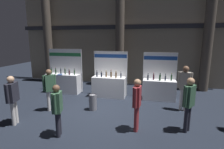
# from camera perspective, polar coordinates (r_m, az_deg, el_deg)

# --- Properties ---
(ground_plane) EXTENTS (26.76, 26.76, 0.00)m
(ground_plane) POSITION_cam_1_polar(r_m,az_deg,el_deg) (7.27, -3.49, -11.61)
(ground_plane) COLOR black
(hall_colonnade) EXTENTS (13.38, 1.05, 6.52)m
(hall_colonnade) POSITION_cam_1_polar(r_m,az_deg,el_deg) (11.12, 3.10, 13.21)
(hall_colonnade) COLOR gray
(hall_colonnade) RESTS_ON ground_plane
(exhibitor_booth_0) EXTENTS (1.91, 0.75, 2.33)m
(exhibitor_booth_0) POSITION_cam_1_polar(r_m,az_deg,el_deg) (9.78, -15.54, -2.19)
(exhibitor_booth_0) COLOR white
(exhibitor_booth_0) RESTS_ON ground_plane
(exhibitor_booth_1) EXTENTS (1.72, 0.66, 2.26)m
(exhibitor_booth_1) POSITION_cam_1_polar(r_m,az_deg,el_deg) (8.73, -0.95, -3.46)
(exhibitor_booth_1) COLOR white
(exhibitor_booth_1) RESTS_ON ground_plane
(exhibitor_booth_2) EXTENTS (1.59, 0.66, 2.23)m
(exhibitor_booth_2) POSITION_cam_1_polar(r_m,az_deg,el_deg) (8.63, 15.17, -4.21)
(exhibitor_booth_2) COLOR white
(exhibitor_booth_2) RESTS_ON ground_plane
(trash_bin) EXTENTS (0.32, 0.32, 0.65)m
(trash_bin) POSITION_cam_1_polar(r_m,az_deg,el_deg) (7.23, -6.34, -9.02)
(trash_bin) COLOR slate
(trash_bin) RESTS_ON ground_plane
(visitor_0) EXTENTS (0.34, 0.59, 1.68)m
(visitor_0) POSITION_cam_1_polar(r_m,az_deg,el_deg) (6.68, -29.89, -6.05)
(visitor_0) COLOR silver
(visitor_0) RESTS_ON ground_plane
(visitor_2) EXTENTS (0.40, 0.47, 1.74)m
(visitor_2) POSITION_cam_1_polar(r_m,az_deg,el_deg) (5.83, 23.95, -7.72)
(visitor_2) COLOR #23232D
(visitor_2) RESTS_ON ground_plane
(visitor_3) EXTENTS (0.32, 0.52, 1.58)m
(visitor_3) POSITION_cam_1_polar(r_m,az_deg,el_deg) (5.38, -17.53, -9.95)
(visitor_3) COLOR #23232D
(visitor_3) RESTS_ON ground_plane
(visitor_4) EXTENTS (0.41, 0.42, 1.71)m
(visitor_4) POSITION_cam_1_polar(r_m,az_deg,el_deg) (7.34, -19.81, -3.70)
(visitor_4) COLOR silver
(visitor_4) RESTS_ON ground_plane
(visitor_6) EXTENTS (0.25, 0.52, 1.68)m
(visitor_6) POSITION_cam_1_polar(r_m,az_deg,el_deg) (5.46, 8.19, -8.62)
(visitor_6) COLOR maroon
(visitor_6) RESTS_ON ground_plane
(visitor_7) EXTENTS (0.53, 0.32, 1.84)m
(visitor_7) POSITION_cam_1_polar(r_m,az_deg,el_deg) (7.48, 22.77, -2.91)
(visitor_7) COLOR silver
(visitor_7) RESTS_ON ground_plane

